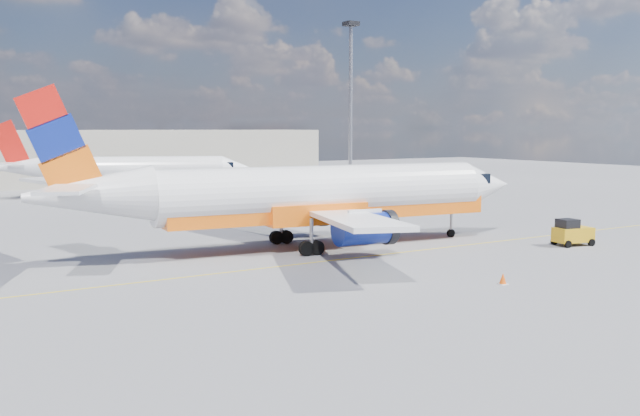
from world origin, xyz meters
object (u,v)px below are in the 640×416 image
second_jet (131,171)px  gse_tug (572,233)px  main_jet (309,196)px  traffic_cone (503,279)px

second_jet → gse_tug: bearing=-51.5°
main_jet → gse_tug: main_jet is taller
main_jet → second_jet: size_ratio=1.19×
gse_tug → traffic_cone: bearing=-143.8°
traffic_cone → main_jet: bearing=101.0°
main_jet → gse_tug: 18.85m
second_jet → gse_tug: size_ratio=10.49×
main_jet → traffic_cone: size_ratio=58.26×
main_jet → traffic_cone: main_jet is taller
gse_tug → traffic_cone: 15.05m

